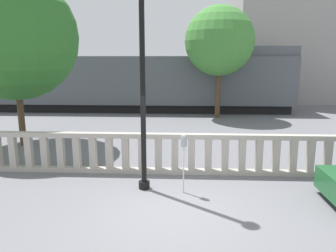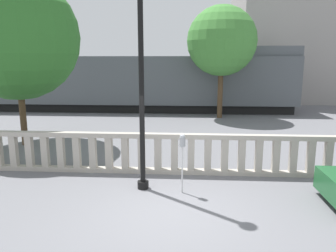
{
  "view_description": "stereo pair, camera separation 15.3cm",
  "coord_description": "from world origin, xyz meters",
  "px_view_note": "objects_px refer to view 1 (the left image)",
  "views": [
    {
      "loc": [
        0.27,
        -6.9,
        3.41
      ],
      "look_at": [
        -0.26,
        3.52,
        1.26
      ],
      "focal_mm": 35.0,
      "sensor_mm": 36.0,
      "label": 1
    },
    {
      "loc": [
        0.43,
        -6.89,
        3.41
      ],
      "look_at": [
        -0.26,
        3.52,
        1.26
      ],
      "focal_mm": 35.0,
      "sensor_mm": 36.0,
      "label": 2
    }
  ],
  "objects_px": {
    "lamppost": "(142,46)",
    "tree_right": "(219,41)",
    "parking_meter": "(184,146)",
    "tree_left": "(14,37)",
    "train_near": "(111,82)",
    "train_far": "(128,76)"
  },
  "relations": [
    {
      "from": "train_far",
      "to": "tree_left",
      "type": "relative_size",
      "value": 2.89
    },
    {
      "from": "tree_right",
      "to": "train_far",
      "type": "bearing_deg",
      "value": 123.31
    },
    {
      "from": "parking_meter",
      "to": "train_near",
      "type": "height_order",
      "value": "train_near"
    },
    {
      "from": "train_near",
      "to": "train_far",
      "type": "height_order",
      "value": "train_near"
    },
    {
      "from": "train_near",
      "to": "parking_meter",
      "type": "bearing_deg",
      "value": -70.35
    },
    {
      "from": "train_far",
      "to": "tree_right",
      "type": "relative_size",
      "value": 2.99
    },
    {
      "from": "parking_meter",
      "to": "tree_left",
      "type": "distance_m",
      "value": 8.37
    },
    {
      "from": "train_far",
      "to": "tree_left",
      "type": "height_order",
      "value": "tree_left"
    },
    {
      "from": "train_near",
      "to": "tree_right",
      "type": "distance_m",
      "value": 7.68
    },
    {
      "from": "parking_meter",
      "to": "tree_left",
      "type": "xyz_separation_m",
      "value": [
        -6.44,
        4.44,
        2.96
      ]
    },
    {
      "from": "lamppost",
      "to": "tree_left",
      "type": "bearing_deg",
      "value": 141.98
    },
    {
      "from": "lamppost",
      "to": "tree_right",
      "type": "xyz_separation_m",
      "value": [
        2.99,
        10.94,
        0.66
      ]
    },
    {
      "from": "train_far",
      "to": "train_near",
      "type": "bearing_deg",
      "value": -87.76
    },
    {
      "from": "train_far",
      "to": "tree_right",
      "type": "distance_m",
      "value": 13.25
    },
    {
      "from": "parking_meter",
      "to": "tree_right",
      "type": "relative_size",
      "value": 0.25
    },
    {
      "from": "train_near",
      "to": "tree_right",
      "type": "bearing_deg",
      "value": -20.18
    },
    {
      "from": "train_near",
      "to": "lamppost",
      "type": "bearing_deg",
      "value": -74.1
    },
    {
      "from": "lamppost",
      "to": "tree_left",
      "type": "relative_size",
      "value": 0.99
    },
    {
      "from": "lamppost",
      "to": "tree_right",
      "type": "height_order",
      "value": "lamppost"
    },
    {
      "from": "train_near",
      "to": "tree_left",
      "type": "bearing_deg",
      "value": -99.64
    },
    {
      "from": "train_near",
      "to": "tree_right",
      "type": "relative_size",
      "value": 3.76
    },
    {
      "from": "train_far",
      "to": "tree_left",
      "type": "xyz_separation_m",
      "value": [
        -1.24,
        -17.59,
        2.34
      ]
    }
  ]
}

